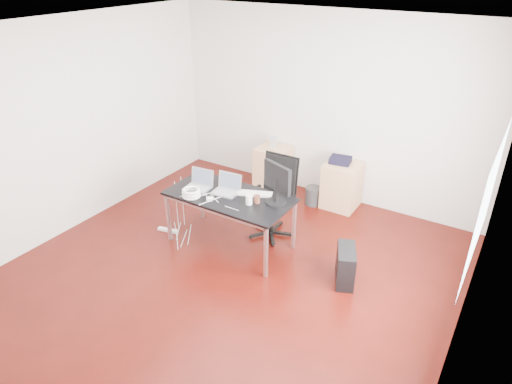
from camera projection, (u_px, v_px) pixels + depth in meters
The scene contains 18 objects.
room_shell at pixel (232, 167), 4.89m from camera, with size 5.00×5.00×5.00m.
desk at pixel (230, 199), 5.78m from camera, with size 1.60×0.80×0.73m.
office_chair at pixel (275, 193), 6.08m from camera, with size 0.48×0.50×1.08m.
filing_cabinet_left at pixel (273, 168), 7.41m from camera, with size 0.50×0.50×0.70m, color tan.
filing_cabinet_right at pixel (342, 185), 6.85m from camera, with size 0.50×0.50×0.70m, color tan.
pc_tower at pixel (345, 265), 5.30m from camera, with size 0.20×0.45×0.44m, color black.
wastebasket at pixel (313, 196), 7.00m from camera, with size 0.24×0.24×0.28m, color black.
power_strip at pixel (168, 230), 6.35m from camera, with size 0.30×0.06×0.04m, color white.
laptop_left at pixel (199, 184), 5.92m from camera, with size 0.35×0.28×0.23m.
laptop_right at pixel (227, 188), 5.81m from camera, with size 0.35×0.28×0.23m.
monitor at pixel (277, 182), 5.46m from camera, with size 0.44×0.26×0.51m.
keyboard at pixel (255, 194), 5.77m from camera, with size 0.44×0.14×0.02m, color white.
cup_white at pixel (249, 200), 5.52m from camera, with size 0.08×0.08×0.12m, color white.
cup_brown at pixel (257, 199), 5.56m from camera, with size 0.08×0.08×0.10m, color #542C1C.
cable_coil at pixel (191, 193), 5.70m from camera, with size 0.24×0.24×0.11m.
power_adapter at pixel (210, 199), 5.64m from camera, with size 0.07×0.07×0.03m, color white.
speaker at pixel (273, 142), 7.22m from camera, with size 0.09×0.08×0.18m, color #9E9E9E.
navy_garment at pixel (340, 160), 6.70m from camera, with size 0.30×0.24×0.09m, color black.
Camera 1 is at (2.62, -3.64, 3.43)m, focal length 32.00 mm.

